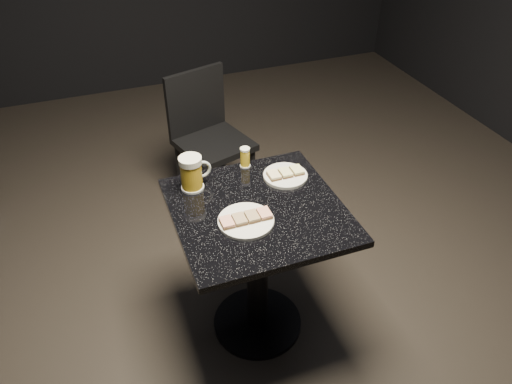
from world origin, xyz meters
The scene contains 9 objects.
floor centered at (0.00, 0.00, 0.00)m, with size 6.00×6.00×0.00m, color black.
plate_large centered at (-0.08, -0.07, 0.76)m, with size 0.23×0.23×0.01m, color silver.
plate_small centered at (0.20, 0.17, 0.76)m, with size 0.20×0.20×0.01m, color silver.
table centered at (0.00, 0.00, 0.51)m, with size 0.70×0.70×0.75m.
beer_mug centered at (-0.22, 0.23, 0.83)m, with size 0.15×0.10×0.16m.
beer_tumbler centered at (0.06, 0.31, 0.80)m, with size 0.05×0.05×0.10m.
chair centered at (0.08, 1.10, 0.50)m, with size 0.50×0.50×0.87m.
canapes_on_plate_large centered at (-0.08, -0.07, 0.77)m, with size 0.21×0.07×0.02m.
canapes_on_plate_small centered at (0.20, 0.17, 0.77)m, with size 0.16×0.07×0.02m.
Camera 1 is at (-0.57, -1.52, 2.05)m, focal length 35.00 mm.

